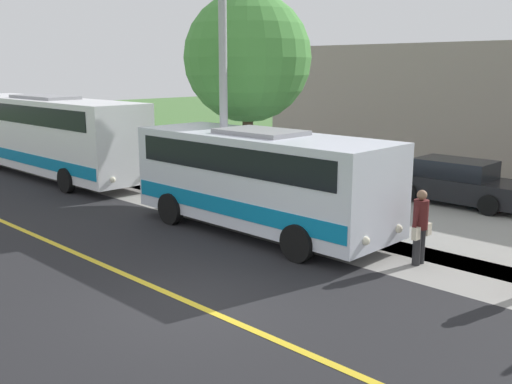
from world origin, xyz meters
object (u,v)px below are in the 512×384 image
(pedestrian_waiting, at_px, (420,225))
(tree_curbside, at_px, (248,58))
(shuttle_bus_front, at_px, (260,176))
(parked_car_near, at_px, (458,183))
(street_light_pole, at_px, (220,60))
(transit_bus_rear, at_px, (47,132))

(pedestrian_waiting, bearing_deg, tree_curbside, -106.30)
(tree_curbside, bearing_deg, shuttle_bus_front, 49.51)
(pedestrian_waiting, distance_m, parked_car_near, 6.79)
(pedestrian_waiting, relative_size, street_light_pole, 0.21)
(pedestrian_waiting, height_order, tree_curbside, tree_curbside)
(street_light_pole, distance_m, tree_curbside, 2.88)
(transit_bus_rear, distance_m, pedestrian_waiting, 16.61)
(pedestrian_waiting, bearing_deg, parked_car_near, -161.58)
(transit_bus_rear, distance_m, tree_curbside, 9.66)
(pedestrian_waiting, relative_size, tree_curbside, 0.25)
(shuttle_bus_front, relative_size, pedestrian_waiting, 4.48)
(shuttle_bus_front, height_order, street_light_pole, street_light_pole)
(street_light_pole, xyz_separation_m, parked_car_near, (-6.66, 4.29, -3.96))
(shuttle_bus_front, distance_m, transit_bus_rear, 12.08)
(pedestrian_waiting, distance_m, tree_curbside, 8.99)
(parked_car_near, xyz_separation_m, tree_curbside, (4.15, -5.69, 4.03))
(transit_bus_rear, xyz_separation_m, pedestrian_waiting, (-0.63, 16.57, -0.87))
(shuttle_bus_front, bearing_deg, pedestrian_waiting, 97.12)
(shuttle_bus_front, height_order, pedestrian_waiting, shuttle_bus_front)
(pedestrian_waiting, distance_m, street_light_pole, 7.42)
(shuttle_bus_front, height_order, tree_curbside, tree_curbside)
(street_light_pole, relative_size, parked_car_near, 1.91)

